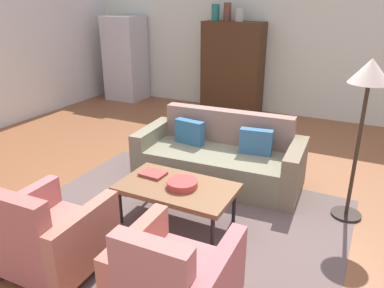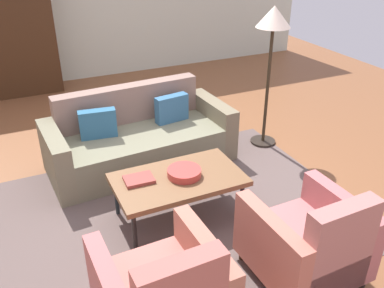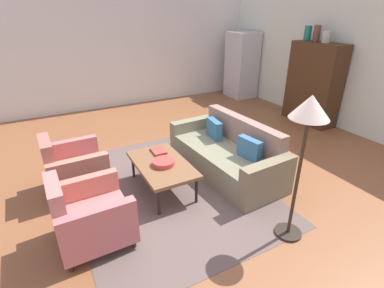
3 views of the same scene
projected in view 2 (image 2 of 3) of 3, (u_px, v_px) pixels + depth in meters
ground_plane at (162, 183)px, 4.59m from camera, size 10.79×10.79×0.00m
area_rug at (177, 212)px, 4.12m from camera, size 3.40×2.60×0.01m
couch at (138, 139)px, 4.89m from camera, size 2.15×1.02×0.86m
coffee_table at (178, 181)px, 3.89m from camera, size 1.20×0.70×0.44m
armchair_right at (310, 245)px, 3.21m from camera, size 0.82×0.82×0.88m
fruit_bowl at (184, 173)px, 3.88m from camera, size 0.32×0.32×0.07m
book_stack at (139, 179)px, 3.81m from camera, size 0.28×0.21×0.03m
cabinet at (15, 39)px, 6.64m from camera, size 1.20×0.51×1.80m
floor_lamp at (273, 30)px, 4.76m from camera, size 0.40×0.40×1.72m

